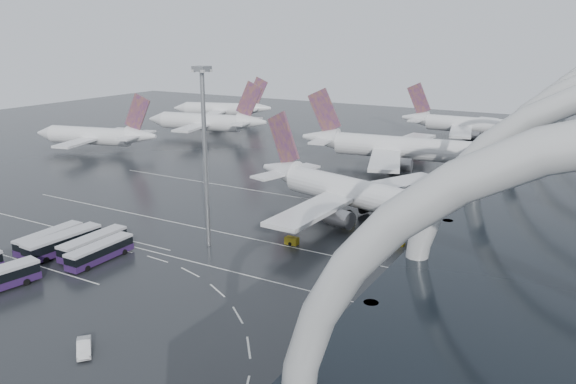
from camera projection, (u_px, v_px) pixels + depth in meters
The scene contains 23 objects.
ground at pixel (216, 262), 93.61m from camera, with size 420.00×420.00×0.00m, color black.
lane_marking_near at pixel (209, 266), 91.94m from camera, with size 120.00×0.25×0.01m, color silver.
lane_marking_mid at pixel (255, 239), 103.60m from camera, with size 120.00×0.25×0.01m, color silver.
lane_marking_far at pixel (323, 201), 126.93m from camera, with size 120.00×0.25×0.01m, color silver.
bus_bay_line_south at pixel (39, 266), 91.81m from camera, with size 28.00×0.25×0.01m, color silver.
bus_bay_line_north at pixel (113, 236), 105.14m from camera, with size 28.00×0.25×0.01m, color silver.
airliner_main at pixel (360, 195), 114.08m from camera, with size 58.29×50.40×19.98m.
airliner_gate_b at pixel (401, 148), 158.12m from camera, with size 61.77×55.17×21.44m.
airliner_gate_c at pixel (472, 126), 200.44m from camera, with size 53.65×49.77×19.21m.
jet_remote_west at pixel (97, 136), 179.17m from camera, with size 43.53×35.29×19.05m.
jet_remote_mid at pixel (208, 122), 204.28m from camera, with size 47.62×38.53×20.74m.
jet_remote_far at pixel (224, 109), 241.88m from camera, with size 42.95×34.93×19.05m.
bus_row_near_a at pixel (49, 239), 99.10m from camera, with size 3.19×12.78×3.14m.
bus_row_near_b at pixel (63, 243), 96.86m from camera, with size 3.95×14.17×3.45m.
bus_row_near_c at pixel (93, 244), 96.59m from camera, with size 3.21×13.12×3.23m.
bus_row_near_d at pixel (100, 252), 93.35m from camera, with size 3.11×12.60×3.09m.
van_curve_c at pixel (84, 347), 66.75m from camera, with size 1.60×4.59×1.51m, color silver.
floodlight_mast at pixel (204, 136), 95.26m from camera, with size 2.42×2.42×31.54m.
gse_cart_belly_a at pixel (398, 241), 100.88m from camera, with size 2.30×1.36×1.25m, color #A88E16.
gse_cart_belly_b at pixel (390, 227), 108.40m from camera, with size 2.46×1.45×1.34m, color slate.
gse_cart_belly_c at pixel (292, 241), 101.19m from camera, with size 2.39×1.41×1.30m, color #A88E16.
gse_cart_belly_d at pixel (438, 243), 100.58m from camera, with size 2.03×1.20×1.10m, color slate.
gse_cart_belly_e at pixel (349, 222), 111.33m from camera, with size 2.26×1.33×1.23m, color #A88E16.
Camera 1 is at (53.80, -69.23, 36.81)m, focal length 35.00 mm.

